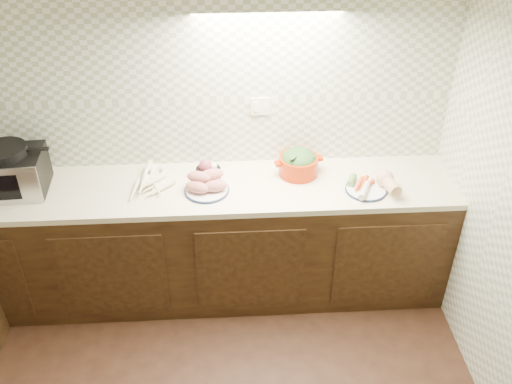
{
  "coord_description": "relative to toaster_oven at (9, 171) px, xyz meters",
  "views": [
    {
      "loc": [
        0.32,
        -1.55,
        2.99
      ],
      "look_at": [
        0.49,
        1.25,
        1.02
      ],
      "focal_mm": 40.0,
      "sensor_mm": 36.0,
      "label": 1
    }
  ],
  "objects": [
    {
      "name": "room",
      "position": [
        1.05,
        -1.53,
        0.58
      ],
      "size": [
        3.6,
        3.6,
        2.6
      ],
      "color": "black",
      "rests_on": "ground"
    },
    {
      "name": "counter",
      "position": [
        0.37,
        -0.85,
        -0.6
      ],
      "size": [
        3.6,
        3.6,
        0.9
      ],
      "color": "black",
      "rests_on": "ground"
    },
    {
      "name": "toaster_oven",
      "position": [
        0.0,
        0.0,
        0.0
      ],
      "size": [
        0.46,
        0.36,
        0.31
      ],
      "rotation": [
        0.0,
        0.0,
        0.06
      ],
      "color": "black",
      "rests_on": "counter"
    },
    {
      "name": "parsnip_pile",
      "position": [
        0.83,
        0.01,
        -0.12
      ],
      "size": [
        0.36,
        0.36,
        0.07
      ],
      "color": "#FBF4C7",
      "rests_on": "counter"
    },
    {
      "name": "sweet_potato_plate",
      "position": [
        1.23,
        -0.08,
        -0.1
      ],
      "size": [
        0.29,
        0.29,
        0.13
      ],
      "rotation": [
        0.0,
        0.0,
        0.16
      ],
      "color": "#121E3B",
      "rests_on": "counter"
    },
    {
      "name": "onion_bowl",
      "position": [
        1.24,
        0.09,
        -0.1
      ],
      "size": [
        0.16,
        0.16,
        0.13
      ],
      "color": "black",
      "rests_on": "counter"
    },
    {
      "name": "dutch_oven",
      "position": [
        1.84,
        0.08,
        -0.06
      ],
      "size": [
        0.33,
        0.31,
        0.18
      ],
      "rotation": [
        0.0,
        0.0,
        0.19
      ],
      "color": "#AC2301",
      "rests_on": "counter"
    },
    {
      "name": "veg_plate",
      "position": [
        2.31,
        -0.12,
        -0.1
      ],
      "size": [
        0.32,
        0.29,
        0.12
      ],
      "rotation": [
        0.0,
        0.0,
        0.09
      ],
      "color": "#121E3B",
      "rests_on": "counter"
    }
  ]
}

